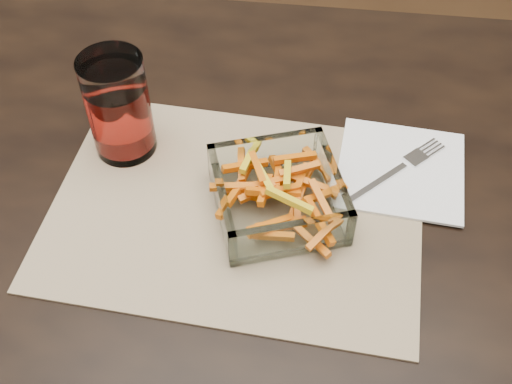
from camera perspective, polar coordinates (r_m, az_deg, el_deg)
dining_table at (r=0.86m, az=0.82°, el=-5.56°), size 1.60×0.90×0.75m
placemat at (r=0.79m, az=-1.76°, el=-1.46°), size 0.47×0.36×0.00m
glass_bowl at (r=0.77m, az=1.95°, el=-0.42°), size 0.19×0.19×0.06m
tumbler at (r=0.83m, az=-12.08°, el=7.20°), size 0.08×0.08×0.14m
napkin at (r=0.85m, az=12.74°, el=1.99°), size 0.17×0.17×0.00m
fork at (r=0.84m, az=12.67°, el=2.08°), size 0.13×0.12×0.00m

